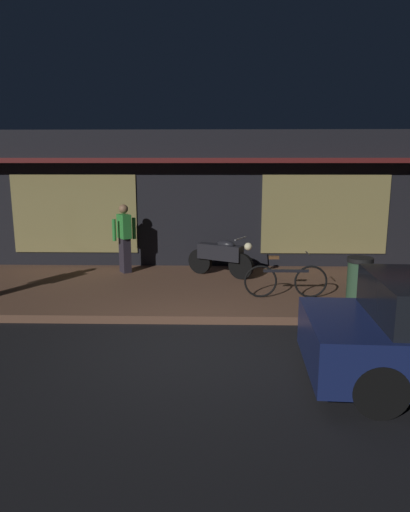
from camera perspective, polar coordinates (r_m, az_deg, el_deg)
The scene contains 7 objects.
ground_plane at distance 7.26m, azimuth -2.18°, elevation -11.25°, with size 60.00×60.00×0.00m, color black.
sidewalk_slab at distance 10.07m, azimuth -1.15°, elevation -4.18°, with size 18.00×4.00×0.15m, color brown.
storefront_building at distance 13.11m, azimuth -0.55°, elevation 7.22°, with size 18.00×3.30×3.60m.
motorcycle at distance 10.81m, azimuth 2.06°, elevation 0.05°, with size 1.55×0.96×0.97m.
bicycle_parked at distance 9.28m, azimuth 9.99°, elevation -2.98°, with size 1.66×0.42×0.91m.
person_bystander at distance 11.29m, azimuth -9.99°, elevation 2.35°, with size 0.55×0.44×1.67m.
trash_bin at distance 9.07m, azimuth 18.60°, elevation -3.02°, with size 0.48×0.48×0.93m.
Camera 1 is at (0.42, -6.67, 2.84)m, focal length 32.14 mm.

